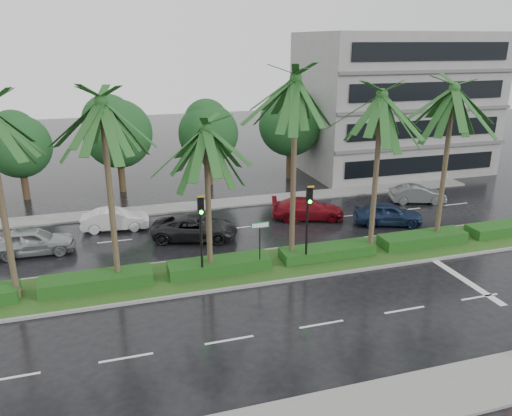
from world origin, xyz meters
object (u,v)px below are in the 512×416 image
object	(u,v)px
car_white	(115,219)
car_red	(308,209)
car_grey	(417,194)
street_sign	(260,234)
car_blue	(388,214)
signal_median_left	(201,225)
car_darkgrey	(195,228)
car_silver	(33,241)

from	to	relation	value
car_white	car_red	xyz separation A→B (m)	(12.35, -1.65, 0.02)
car_red	car_grey	distance (m)	9.04
street_sign	car_blue	distance (m)	10.98
car_red	car_grey	xyz separation A→B (m)	(9.00, 0.84, -0.04)
signal_median_left	car_darkgrey	xyz separation A→B (m)	(0.65, 5.69, -2.29)
signal_median_left	car_blue	bearing A→B (deg)	19.07
car_blue	car_darkgrey	bearing A→B (deg)	104.34
signal_median_left	car_silver	bearing A→B (deg)	143.75
car_red	car_blue	world-z (taller)	car_blue
car_white	car_grey	bearing A→B (deg)	-86.59
car_red	car_blue	bearing A→B (deg)	-101.50
signal_median_left	street_sign	bearing A→B (deg)	3.47
signal_median_left	car_grey	xyz separation A→B (m)	(17.50, 7.88, -2.35)
car_white	car_darkgrey	bearing A→B (deg)	-118.13
signal_median_left	car_grey	distance (m)	19.34
signal_median_left	street_sign	size ratio (longest dim) A/B	1.68
signal_median_left	car_white	xyz separation A→B (m)	(-3.85, 8.70, -2.32)
street_sign	car_silver	bearing A→B (deg)	152.38
car_darkgrey	signal_median_left	bearing A→B (deg)	-169.79
car_darkgrey	car_blue	xyz separation A→B (m)	(12.35, -1.20, 0.03)
signal_median_left	car_blue	size ratio (longest dim) A/B	1.01
signal_median_left	car_silver	xyz separation A→B (m)	(-8.35, 6.12, -2.24)
car_blue	car_grey	bearing A→B (deg)	-33.16
car_red	signal_median_left	bearing A→B (deg)	147.69
street_sign	car_silver	size ratio (longest dim) A/B	0.58
street_sign	car_darkgrey	distance (m)	6.16
signal_median_left	street_sign	distance (m)	3.13
car_red	car_white	bearing A→B (deg)	100.43
street_sign	car_blue	size ratio (longest dim) A/B	0.60
car_darkgrey	car_red	world-z (taller)	car_darkgrey
car_darkgrey	street_sign	bearing A→B (deg)	-140.17
car_white	car_red	world-z (taller)	car_red
signal_median_left	car_red	distance (m)	11.28
signal_median_left	car_darkgrey	distance (m)	6.17
street_sign	car_blue	xyz separation A→B (m)	(10.00, 4.31, -1.39)
street_sign	car_grey	distance (m)	16.48
street_sign	car_silver	distance (m)	12.88
signal_median_left	car_grey	world-z (taller)	signal_median_left
signal_median_left	car_blue	xyz separation A→B (m)	(13.00, 4.49, -2.26)
street_sign	signal_median_left	bearing A→B (deg)	-176.53
street_sign	car_red	bearing A→B (deg)	51.29
car_darkgrey	car_red	xyz separation A→B (m)	(7.85, 1.35, -0.01)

